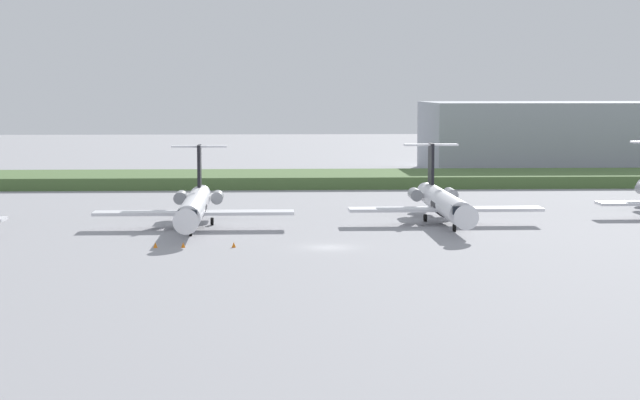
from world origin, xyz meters
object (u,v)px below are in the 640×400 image
regional_jet_fourth (443,202)px  safety_cone_front_marker (155,245)px  safety_cone_mid_marker (183,245)px  regional_jet_third (195,205)px  safety_cone_rear_marker (234,245)px

regional_jet_fourth → safety_cone_front_marker: (-32.24, -19.49, -2.26)m
safety_cone_front_marker → safety_cone_mid_marker: (2.79, -0.00, 0.00)m
regional_jet_fourth → safety_cone_mid_marker: bearing=-146.5°
regional_jet_third → safety_cone_rear_marker: size_ratio=56.36×
safety_cone_rear_marker → regional_jet_fourth: bearing=38.9°
regional_jet_fourth → safety_cone_mid_marker: size_ratio=56.36×
regional_jet_third → regional_jet_fourth: (29.27, 2.42, 0.00)m
regional_jet_third → safety_cone_front_marker: regional_jet_third is taller
regional_jet_fourth → safety_cone_rear_marker: (-24.35, -19.62, -2.26)m
regional_jet_third → safety_cone_mid_marker: 17.22m
safety_cone_front_marker → safety_cone_mid_marker: same height
regional_jet_third → regional_jet_fourth: bearing=4.7°
regional_jet_third → safety_cone_front_marker: size_ratio=56.36×
regional_jet_fourth → safety_cone_rear_marker: 31.36m
safety_cone_front_marker → safety_cone_rear_marker: 7.89m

